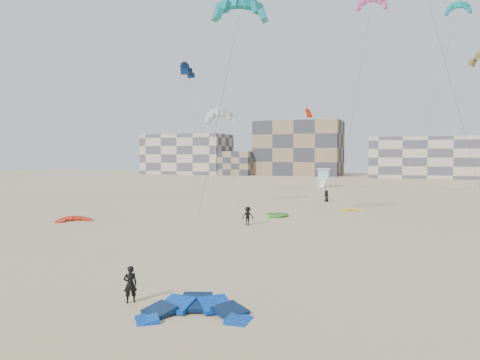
% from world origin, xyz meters
% --- Properties ---
extents(ground, '(320.00, 320.00, 0.00)m').
position_xyz_m(ground, '(0.00, 0.00, 0.00)').
color(ground, tan).
rests_on(ground, ground).
extents(kite_ground_blue, '(5.72, 5.86, 2.14)m').
position_xyz_m(kite_ground_blue, '(0.85, -1.85, 0.00)').
color(kite_ground_blue, blue).
rests_on(kite_ground_blue, ground).
extents(kite_ground_red, '(4.97, 4.95, 1.42)m').
position_xyz_m(kite_ground_red, '(-23.16, 18.55, 0.00)').
color(kite_ground_red, red).
rests_on(kite_ground_red, ground).
extents(kite_ground_green, '(4.71, 4.59, 0.83)m').
position_xyz_m(kite_ground_green, '(-5.53, 29.91, 0.00)').
color(kite_ground_green, '#208818').
rests_on(kite_ground_green, ground).
extents(kite_ground_yellow, '(3.80, 3.89, 0.85)m').
position_xyz_m(kite_ground_yellow, '(1.54, 37.58, 0.00)').
color(kite_ground_yellow, yellow).
rests_on(kite_ground_yellow, ground).
extents(kitesurfer_main, '(0.72, 0.71, 1.67)m').
position_xyz_m(kitesurfer_main, '(-2.64, -1.29, 0.84)').
color(kitesurfer_main, black).
rests_on(kitesurfer_main, ground).
extents(kitesurfer_c, '(1.32, 1.20, 1.77)m').
position_xyz_m(kitesurfer_c, '(-6.00, 22.44, 0.89)').
color(kitesurfer_c, black).
rests_on(kitesurfer_c, ground).
extents(kitesurfer_e, '(0.95, 0.80, 1.65)m').
position_xyz_m(kitesurfer_e, '(-3.53, 47.71, 0.82)').
color(kitesurfer_e, black).
rests_on(kitesurfer_e, ground).
extents(kite_fly_teal_a, '(7.19, 6.18, 19.81)m').
position_xyz_m(kite_fly_teal_a, '(-5.43, 19.07, 18.97)').
color(kite_fly_teal_a, '#127F86').
rests_on(kite_fly_teal_a, ground).
extents(kite_fly_grey, '(7.77, 8.50, 12.04)m').
position_xyz_m(kite_fly_grey, '(-15.03, 36.34, 11.44)').
color(kite_fly_grey, silver).
rests_on(kite_fly_grey, ground).
extents(kite_fly_pink, '(6.30, 4.21, 26.62)m').
position_xyz_m(kite_fly_pink, '(2.65, 45.16, 26.36)').
color(kite_fly_pink, '#D84AA2').
rests_on(kite_fly_pink, ground).
extents(kite_fly_navy, '(9.42, 6.61, 20.37)m').
position_xyz_m(kite_fly_navy, '(-25.62, 47.29, 19.88)').
color(kite_fly_navy, '#0B1C46').
rests_on(kite_fly_navy, ground).
extents(kite_fly_teal_b, '(8.48, 5.60, 29.16)m').
position_xyz_m(kite_fly_teal_b, '(13.74, 61.19, 28.94)').
color(kite_fly_teal_b, '#127F86').
rests_on(kite_fly_teal_b, ground).
extents(kite_fly_red, '(7.88, 5.03, 14.32)m').
position_xyz_m(kite_fly_red, '(-9.87, 63.10, 14.02)').
color(kite_fly_red, red).
rests_on(kite_fly_red, ground).
extents(lifeguard_tower_far, '(2.98, 5.39, 3.85)m').
position_xyz_m(lifeguard_tower_far, '(-10.29, 78.78, 1.91)').
color(lifeguard_tower_far, white).
rests_on(lifeguard_tower_far, ground).
extents(condo_west_a, '(30.00, 15.00, 14.00)m').
position_xyz_m(condo_west_a, '(-70.00, 130.00, 7.00)').
color(condo_west_a, '#C4A98F').
rests_on(condo_west_a, ground).
extents(condo_west_b, '(28.00, 14.00, 18.00)m').
position_xyz_m(condo_west_b, '(-30.00, 134.00, 9.00)').
color(condo_west_b, '#886F52').
rests_on(condo_west_b, ground).
extents(condo_mid, '(32.00, 16.00, 12.00)m').
position_xyz_m(condo_mid, '(10.00, 130.00, 6.00)').
color(condo_mid, '#C4A98F').
rests_on(condo_mid, ground).
extents(condo_fill_left, '(12.00, 10.00, 8.00)m').
position_xyz_m(condo_fill_left, '(-50.00, 128.00, 4.00)').
color(condo_fill_left, '#886F52').
rests_on(condo_fill_left, ground).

